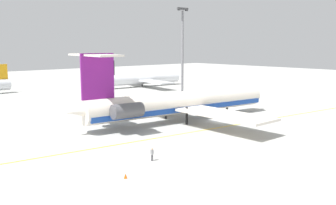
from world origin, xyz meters
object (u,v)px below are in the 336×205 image
Objects in this scene: ground_crew_near_nose at (152,153)px; safety_cone_nose at (126,176)px; airliner_mid_left at (144,79)px; light_mast at (182,48)px; main_jetliner at (176,103)px; ground_crew_near_tail at (209,95)px.

ground_crew_near_nose is 7.07m from safety_cone_nose.
light_mast is at bearing -98.75° from airliner_mid_left.
airliner_mid_left is at bearing 50.65° from safety_cone_nose.
main_jetliner reaches higher than safety_cone_nose.
ground_crew_near_tail is (27.92, 16.72, -2.63)m from main_jetliner.
main_jetliner is at bearing -116.31° from airliner_mid_left.
ground_crew_near_nose is at bearing -121.35° from airliner_mid_left.
ground_crew_near_nose is 1.04× the size of ground_crew_near_tail.
airliner_mid_left reaches higher than ground_crew_near_tail.
airliner_mid_left is (33.73, 53.23, -0.84)m from main_jetliner.
light_mast reaches higher than safety_cone_nose.
ground_crew_near_nose is at bearing 25.37° from safety_cone_nose.
light_mast reaches higher than ground_crew_near_nose.
light_mast reaches higher than ground_crew_near_tail.
light_mast reaches higher than main_jetliner.
ground_crew_near_nose is (-53.35, -69.78, -1.76)m from airliner_mid_left.
ground_crew_near_tail is at bearing 37.47° from main_jetliner.
main_jetliner is 63.02m from airliner_mid_left.
ground_crew_near_nose is 3.18× the size of safety_cone_nose.
ground_crew_near_nose is at bearing -137.39° from light_mast.
main_jetliner is 26.63× the size of ground_crew_near_nose.
light_mast is (-1.42, 9.16, 12.86)m from ground_crew_near_tail.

